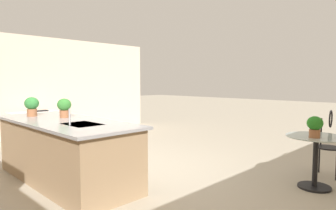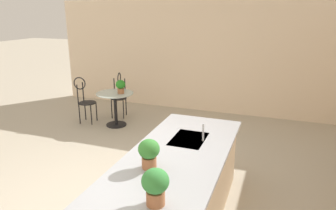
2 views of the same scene
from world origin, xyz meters
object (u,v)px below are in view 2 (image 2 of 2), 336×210
(chair_near_window, at_px, (119,93))
(potted_plant_counter_far, at_px, (155,185))
(bistro_table, at_px, (115,106))
(potted_plant_on_table, at_px, (121,86))
(potted_plant_counter_near, at_px, (149,152))
(chair_by_island, at_px, (85,98))

(chair_near_window, height_order, potted_plant_counter_far, potted_plant_counter_far)
(bistro_table, bearing_deg, potted_plant_counter_far, 34.05)
(chair_near_window, xyz_separation_m, potted_plant_counter_far, (4.25, 2.70, 0.53))
(potted_plant_on_table, height_order, potted_plant_counter_near, potted_plant_counter_near)
(chair_by_island, height_order, potted_plant_counter_near, potted_plant_counter_near)
(potted_plant_counter_far, bearing_deg, potted_plant_counter_near, -151.62)
(potted_plant_counter_near, bearing_deg, bistro_table, -145.02)
(bistro_table, distance_m, potted_plant_counter_far, 4.45)
(bistro_table, relative_size, potted_plant_on_table, 2.75)
(potted_plant_counter_near, bearing_deg, potted_plant_on_table, -146.95)
(potted_plant_counter_far, bearing_deg, bistro_table, -145.95)
(potted_plant_on_table, xyz_separation_m, potted_plant_counter_far, (3.66, 2.32, 0.20))
(chair_near_window, relative_size, potted_plant_counter_far, 3.25)
(chair_near_window, relative_size, potted_plant_on_table, 3.58)
(chair_by_island, relative_size, potted_plant_counter_near, 3.40)
(bistro_table, height_order, chair_by_island, chair_by_island)
(potted_plant_counter_far, xyz_separation_m, potted_plant_counter_near, (-0.55, -0.30, -0.01))
(potted_plant_counter_near, bearing_deg, chair_by_island, -136.26)
(chair_by_island, xyz_separation_m, potted_plant_counter_far, (3.59, 3.21, 0.53))
(chair_near_window, xyz_separation_m, potted_plant_counter_near, (3.70, 2.41, 0.52))
(bistro_table, height_order, potted_plant_on_table, potted_plant_on_table)
(chair_near_window, relative_size, potted_plant_counter_near, 3.40)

